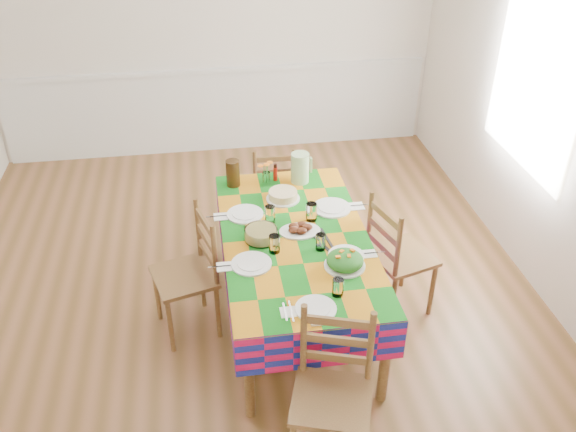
# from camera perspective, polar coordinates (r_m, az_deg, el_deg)

# --- Properties ---
(room) EXTENTS (4.58, 5.08, 2.78)m
(room) POSITION_cam_1_polar(r_m,az_deg,el_deg) (4.00, -5.22, 7.83)
(room) COLOR brown
(room) RESTS_ON ground
(wainscot) EXTENTS (4.41, 0.06, 0.92)m
(wainscot) POSITION_cam_1_polar(r_m,az_deg,el_deg) (6.62, -6.51, 10.05)
(wainscot) COLOR silver
(wainscot) RESTS_ON room
(window_right) EXTENTS (0.00, 1.40, 1.40)m
(window_right) POSITION_cam_1_polar(r_m,az_deg,el_deg) (4.86, 22.23, 12.08)
(window_right) COLOR white
(window_right) RESTS_ON room
(dining_table) EXTENTS (0.98, 1.82, 0.71)m
(dining_table) POSITION_cam_1_polar(r_m,az_deg,el_deg) (4.12, 0.71, -2.80)
(dining_table) COLOR brown
(dining_table) RESTS_ON room
(setting_near_head) EXTENTS (0.39, 0.26, 0.12)m
(setting_near_head) POSITION_cam_1_polar(r_m,az_deg,el_deg) (3.53, 3.29, -7.92)
(setting_near_head) COLOR white
(setting_near_head) RESTS_ON dining_table
(setting_left_near) EXTENTS (0.47, 0.28, 0.12)m
(setting_left_near) POSITION_cam_1_polar(r_m,az_deg,el_deg) (3.85, -2.74, -3.79)
(setting_left_near) COLOR white
(setting_left_near) RESTS_ON dining_table
(setting_left_far) EXTENTS (0.47, 0.28, 0.12)m
(setting_left_far) POSITION_cam_1_polar(r_m,az_deg,el_deg) (4.26, -3.29, 0.17)
(setting_left_far) COLOR white
(setting_left_far) RESTS_ON dining_table
(setting_right_near) EXTENTS (0.44, 0.25, 0.11)m
(setting_right_near) POSITION_cam_1_polar(r_m,az_deg,el_deg) (3.92, 4.67, -3.22)
(setting_right_near) COLOR white
(setting_right_near) RESTS_ON dining_table
(setting_right_far) EXTENTS (0.52, 0.30, 0.13)m
(setting_right_far) POSITION_cam_1_polar(r_m,az_deg,el_deg) (4.32, 3.52, 0.65)
(setting_right_far) COLOR white
(setting_right_far) RESTS_ON dining_table
(meat_platter) EXTENTS (0.28, 0.20, 0.05)m
(meat_platter) POSITION_cam_1_polar(r_m,az_deg,el_deg) (4.11, 1.10, -1.24)
(meat_platter) COLOR white
(meat_platter) RESTS_ON dining_table
(salad_platter) EXTENTS (0.26, 0.26, 0.11)m
(salad_platter) POSITION_cam_1_polar(r_m,az_deg,el_deg) (3.80, 5.34, -4.21)
(salad_platter) COLOR white
(salad_platter) RESTS_ON dining_table
(pasta_bowl) EXTENTS (0.22, 0.22, 0.08)m
(pasta_bowl) POSITION_cam_1_polar(r_m,az_deg,el_deg) (4.03, -2.54, -1.71)
(pasta_bowl) COLOR white
(pasta_bowl) RESTS_ON dining_table
(cake) EXTENTS (0.25, 0.25, 0.07)m
(cake) POSITION_cam_1_polar(r_m,az_deg,el_deg) (4.46, -0.47, 1.93)
(cake) COLOR white
(cake) RESTS_ON dining_table
(serving_utensils) EXTENTS (0.14, 0.32, 0.01)m
(serving_utensils) POSITION_cam_1_polar(r_m,az_deg,el_deg) (4.02, 3.47, -2.46)
(serving_utensils) COLOR black
(serving_utensils) RESTS_ON dining_table
(flower_vase) EXTENTS (0.12, 0.10, 0.19)m
(flower_vase) POSITION_cam_1_polar(r_m,az_deg,el_deg) (4.64, -2.06, 3.87)
(flower_vase) COLOR white
(flower_vase) RESTS_ON dining_table
(hot_sauce) EXTENTS (0.03, 0.03, 0.14)m
(hot_sauce) POSITION_cam_1_polar(r_m,az_deg,el_deg) (4.69, -1.20, 4.12)
(hot_sauce) COLOR red
(hot_sauce) RESTS_ON dining_table
(green_pitcher) EXTENTS (0.14, 0.14, 0.24)m
(green_pitcher) POSITION_cam_1_polar(r_m,az_deg,el_deg) (4.65, 1.13, 4.53)
(green_pitcher) COLOR #A1C78D
(green_pitcher) RESTS_ON dining_table
(tea_pitcher) EXTENTS (0.10, 0.10, 0.21)m
(tea_pitcher) POSITION_cam_1_polar(r_m,az_deg,el_deg) (4.63, -5.18, 4.02)
(tea_pitcher) COLOR black
(tea_pitcher) RESTS_ON dining_table
(name_card) EXTENTS (0.07, 0.02, 0.02)m
(name_card) POSITION_cam_1_polar(r_m,az_deg,el_deg) (3.41, 2.74, -10.04)
(name_card) COLOR white
(name_card) RESTS_ON dining_table
(chair_near) EXTENTS (0.52, 0.51, 0.95)m
(chair_near) POSITION_cam_1_polar(r_m,az_deg,el_deg) (3.40, 4.19, -16.23)
(chair_near) COLOR brown
(chair_near) RESTS_ON room
(chair_far) EXTENTS (0.38, 0.36, 0.84)m
(chair_far) POSITION_cam_1_polar(r_m,az_deg,el_deg) (5.19, -1.37, 2.57)
(chair_far) COLOR brown
(chair_far) RESTS_ON room
(chair_left) EXTENTS (0.49, 0.50, 0.93)m
(chair_left) POSITION_cam_1_polar(r_m,az_deg,el_deg) (4.20, -9.16, -5.44)
(chair_left) COLOR brown
(chair_left) RESTS_ON room
(chair_right) EXTENTS (0.49, 0.51, 0.94)m
(chair_right) POSITION_cam_1_polar(r_m,az_deg,el_deg) (4.37, 10.14, -3.80)
(chair_right) COLOR brown
(chair_right) RESTS_ON room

